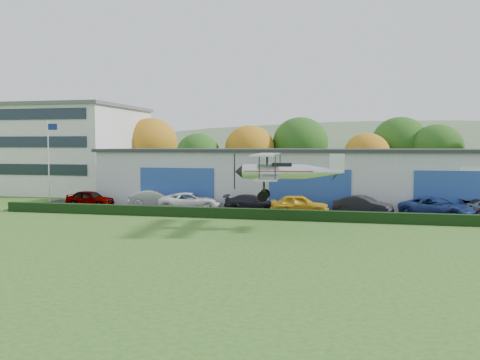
% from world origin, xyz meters
% --- Properties ---
extents(ground, '(300.00, 300.00, 0.00)m').
position_xyz_m(ground, '(0.00, 0.00, 0.00)').
color(ground, '#2B5C1D').
rests_on(ground, ground).
extents(apron, '(48.00, 9.00, 0.05)m').
position_xyz_m(apron, '(3.00, 21.00, 0.03)').
color(apron, black).
rests_on(apron, ground).
extents(hedge, '(46.00, 0.60, 0.80)m').
position_xyz_m(hedge, '(3.00, 16.20, 0.40)').
color(hedge, black).
rests_on(hedge, ground).
extents(hangar, '(40.60, 12.60, 5.30)m').
position_xyz_m(hangar, '(5.00, 27.98, 2.66)').
color(hangar, '#B2B7BC').
rests_on(hangar, ground).
extents(office_block, '(20.60, 15.60, 10.40)m').
position_xyz_m(office_block, '(-28.00, 35.00, 5.21)').
color(office_block, silver).
rests_on(office_block, ground).
extents(flagpole, '(1.05, 0.10, 8.00)m').
position_xyz_m(flagpole, '(-19.88, 22.00, 4.78)').
color(flagpole, silver).
rests_on(flagpole, ground).
extents(tree_belt, '(75.70, 13.22, 10.12)m').
position_xyz_m(tree_belt, '(0.85, 40.62, 5.61)').
color(tree_belt, '#3D2614').
rests_on(tree_belt, ground).
extents(distant_hills, '(430.00, 196.00, 56.00)m').
position_xyz_m(distant_hills, '(-4.38, 140.00, -13.05)').
color(distant_hills, '#4C6642').
rests_on(distant_hills, ground).
extents(car_0, '(4.50, 2.05, 1.50)m').
position_xyz_m(car_0, '(-14.77, 20.36, 0.80)').
color(car_0, gray).
rests_on(car_0, apron).
extents(car_1, '(4.78, 2.09, 1.53)m').
position_xyz_m(car_1, '(-8.85, 21.41, 0.81)').
color(car_1, silver).
rests_on(car_1, apron).
extents(car_2, '(5.91, 3.87, 1.51)m').
position_xyz_m(car_2, '(-5.06, 19.90, 0.81)').
color(car_2, silver).
rests_on(car_2, apron).
extents(car_3, '(4.81, 2.19, 1.37)m').
position_xyz_m(car_3, '(0.20, 20.71, 0.73)').
color(car_3, black).
rests_on(car_3, apron).
extents(car_4, '(4.87, 2.31, 1.61)m').
position_xyz_m(car_4, '(4.45, 19.36, 0.85)').
color(car_4, gold).
rests_on(car_4, apron).
extents(car_5, '(4.87, 3.06, 1.52)m').
position_xyz_m(car_5, '(9.47, 20.12, 0.81)').
color(car_5, black).
rests_on(car_5, apron).
extents(car_6, '(6.18, 4.68, 1.56)m').
position_xyz_m(car_6, '(15.06, 19.91, 0.83)').
color(car_6, navy).
rests_on(car_6, apron).
extents(biplane, '(7.37, 8.47, 3.16)m').
position_xyz_m(biplane, '(4.16, 12.00, 3.98)').
color(biplane, silver).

